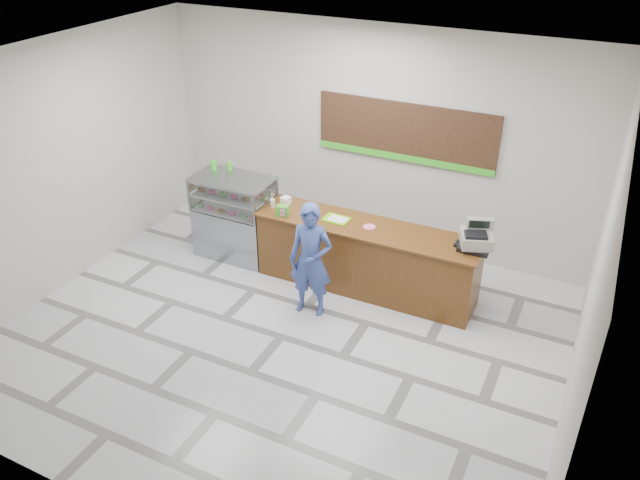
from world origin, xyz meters
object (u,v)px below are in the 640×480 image
at_px(sales_counter, 366,258).
at_px(cash_register, 477,238).
at_px(customer, 311,260).
at_px(display_case, 235,216).
at_px(serving_tray, 337,219).

distance_m(sales_counter, cash_register, 1.64).
distance_m(cash_register, customer, 2.20).
bearing_deg(display_case, serving_tray, -0.32).
bearing_deg(cash_register, display_case, 160.75).
bearing_deg(customer, sales_counter, 52.89).
relative_size(sales_counter, customer, 1.99).
height_order(sales_counter, display_case, display_case).
relative_size(sales_counter, cash_register, 6.04).
distance_m(display_case, customer, 1.95).
xyz_separation_m(sales_counter, serving_tray, (-0.47, -0.01, 0.52)).
height_order(display_case, cash_register, cash_register).
bearing_deg(sales_counter, display_case, -179.99).
xyz_separation_m(display_case, serving_tray, (1.75, -0.01, 0.36)).
bearing_deg(customer, serving_tray, 82.16).
height_order(sales_counter, customer, customer).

